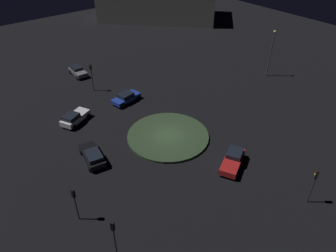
% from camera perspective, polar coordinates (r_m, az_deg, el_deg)
% --- Properties ---
extents(ground_plane, '(119.28, 119.28, 0.00)m').
position_cam_1_polar(ground_plane, '(40.46, 0.00, -1.94)').
color(ground_plane, black).
extents(roundabout_island, '(10.34, 10.34, 0.30)m').
position_cam_1_polar(roundabout_island, '(40.37, 0.00, -1.77)').
color(roundabout_island, '#2D4228').
rests_on(roundabout_island, ground_plane).
extents(car_black, '(4.81, 2.70, 1.42)m').
position_cam_1_polar(car_black, '(37.45, -13.34, -5.18)').
color(car_black, black).
rests_on(car_black, ground_plane).
extents(car_red, '(3.75, 4.92, 1.55)m').
position_cam_1_polar(car_red, '(36.53, 11.55, -6.00)').
color(car_red, red).
rests_on(car_red, ground_plane).
extents(car_white, '(3.51, 4.59, 1.56)m').
position_cam_1_polar(car_white, '(44.42, -16.43, 1.46)').
color(car_white, white).
rests_on(car_white, ground_plane).
extents(car_grey, '(4.16, 2.08, 1.44)m').
position_cam_1_polar(car_grey, '(57.35, -15.88, 9.46)').
color(car_grey, slate).
rests_on(car_grey, ground_plane).
extents(car_blue, '(2.79, 4.70, 1.45)m').
position_cam_1_polar(car_blue, '(47.68, -7.55, 5.11)').
color(car_blue, '#1E38A5').
rests_on(car_blue, ground_plane).
extents(traffic_light_southeast, '(0.37, 0.39, 4.33)m').
position_cam_1_polar(traffic_light_southeast, '(26.84, -9.70, -18.28)').
color(traffic_light_southeast, '#2D2D2D').
rests_on(traffic_light_southeast, ground_plane).
extents(traffic_light_south, '(0.35, 0.39, 3.89)m').
position_cam_1_polar(traffic_light_south, '(30.28, -16.41, -12.37)').
color(traffic_light_south, '#2D2D2D').
rests_on(traffic_light_south, ground_plane).
extents(traffic_light_west, '(0.37, 0.32, 4.45)m').
position_cam_1_polar(traffic_light_west, '(50.58, -13.58, 9.33)').
color(traffic_light_west, '#2D2D2D').
rests_on(traffic_light_west, ground_plane).
extents(traffic_light_east, '(0.38, 0.34, 4.15)m').
position_cam_1_polar(traffic_light_east, '(33.41, 24.77, -8.85)').
color(traffic_light_east, '#2D2D2D').
rests_on(traffic_light_east, ground_plane).
extents(streetlamp_north, '(0.45, 0.45, 7.88)m').
position_cam_1_polar(streetlamp_north, '(56.04, 18.06, 13.03)').
color(streetlamp_north, '#4C4C51').
rests_on(streetlamp_north, ground_plane).
extents(store_building, '(30.46, 29.98, 8.22)m').
position_cam_1_polar(store_building, '(85.91, -1.73, 21.52)').
color(store_building, '#ADA893').
rests_on(store_building, ground_plane).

